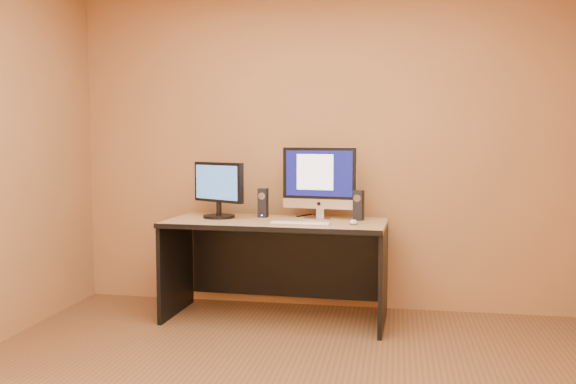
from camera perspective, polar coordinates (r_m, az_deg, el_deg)
name	(u,v)px	position (r m, az deg, el deg)	size (l,w,h in m)	color
walls	(268,153)	(2.97, -1.88, 3.67)	(4.00, 4.00, 2.60)	#A26B41
desk	(276,270)	(4.63, -1.16, -7.34)	(1.64, 0.72, 0.76)	tan
imac	(319,182)	(4.64, 2.88, 0.92)	(0.58, 0.22, 0.56)	silver
second_monitor	(219,190)	(4.74, -6.50, 0.17)	(0.49, 0.25, 0.43)	black
speaker_left	(263,203)	(4.76, -2.35, -1.02)	(0.07, 0.07, 0.23)	black
speaker_right	(359,205)	(4.60, 6.62, -1.25)	(0.07, 0.07, 0.23)	black
keyboard	(300,224)	(4.34, 1.11, -2.98)	(0.44, 0.12, 0.02)	silver
mouse	(353,222)	(4.38, 6.13, -2.80)	(0.06, 0.10, 0.04)	silver
cable_a	(315,216)	(4.83, 2.57, -2.22)	(0.01, 0.01, 0.23)	black
cable_b	(304,215)	(4.84, 1.52, -2.21)	(0.01, 0.01, 0.18)	black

